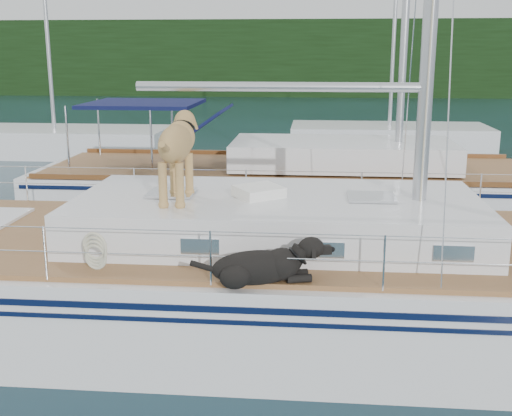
# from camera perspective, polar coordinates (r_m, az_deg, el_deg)

# --- Properties ---
(ground) EXTENTS (120.00, 120.00, 0.00)m
(ground) POSITION_cam_1_polar(r_m,az_deg,el_deg) (8.96, -3.35, -10.22)
(ground) COLOR black
(ground) RESTS_ON ground
(tree_line) EXTENTS (90.00, 3.00, 6.00)m
(tree_line) POSITION_cam_1_polar(r_m,az_deg,el_deg) (53.11, 4.02, 13.13)
(tree_line) COLOR black
(tree_line) RESTS_ON ground
(shore_bank) EXTENTS (92.00, 1.00, 1.20)m
(shore_bank) POSITION_cam_1_polar(r_m,az_deg,el_deg) (54.39, 4.01, 10.61)
(shore_bank) COLOR #595147
(shore_bank) RESTS_ON ground
(main_sailboat) EXTENTS (12.00, 3.95, 14.01)m
(main_sailboat) POSITION_cam_1_polar(r_m,az_deg,el_deg) (8.69, -2.86, -6.14)
(main_sailboat) COLOR white
(main_sailboat) RESTS_ON ground
(neighbor_sailboat) EXTENTS (11.00, 3.50, 13.30)m
(neighbor_sailboat) POSITION_cam_1_polar(r_m,az_deg,el_deg) (14.35, 3.24, 1.66)
(neighbor_sailboat) COLOR white
(neighbor_sailboat) RESTS_ON ground
(bg_boat_west) EXTENTS (8.00, 3.00, 11.65)m
(bg_boat_west) POSITION_cam_1_polar(r_m,az_deg,el_deg) (24.17, -17.40, 5.60)
(bg_boat_west) COLOR white
(bg_boat_west) RESTS_ON ground
(bg_boat_center) EXTENTS (7.20, 3.00, 11.65)m
(bg_boat_center) POSITION_cam_1_polar(r_m,az_deg,el_deg) (24.45, 11.72, 6.05)
(bg_boat_center) COLOR white
(bg_boat_center) RESTS_ON ground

